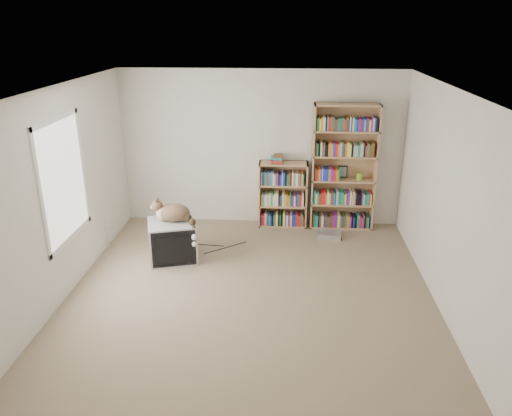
# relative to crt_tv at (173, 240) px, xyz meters

# --- Properties ---
(floor) EXTENTS (4.50, 5.00, 0.01)m
(floor) POSITION_rel_crt_tv_xyz_m (1.17, -1.00, -0.28)
(floor) COLOR gray
(floor) RESTS_ON ground
(wall_back) EXTENTS (4.50, 0.02, 2.50)m
(wall_back) POSITION_rel_crt_tv_xyz_m (1.17, 1.50, 0.97)
(wall_back) COLOR silver
(wall_back) RESTS_ON floor
(wall_front) EXTENTS (4.50, 0.02, 2.50)m
(wall_front) POSITION_rel_crt_tv_xyz_m (1.17, -3.50, 0.97)
(wall_front) COLOR silver
(wall_front) RESTS_ON floor
(wall_left) EXTENTS (0.02, 5.00, 2.50)m
(wall_left) POSITION_rel_crt_tv_xyz_m (-1.08, -1.00, 0.97)
(wall_left) COLOR silver
(wall_left) RESTS_ON floor
(wall_right) EXTENTS (0.02, 5.00, 2.50)m
(wall_right) POSITION_rel_crt_tv_xyz_m (3.42, -1.00, 0.97)
(wall_right) COLOR silver
(wall_right) RESTS_ON floor
(ceiling) EXTENTS (4.50, 5.00, 0.02)m
(ceiling) POSITION_rel_crt_tv_xyz_m (1.17, -1.00, 2.22)
(ceiling) COLOR white
(ceiling) RESTS_ON wall_back
(window) EXTENTS (0.02, 1.22, 1.52)m
(window) POSITION_rel_crt_tv_xyz_m (-1.07, -0.80, 1.12)
(window) COLOR white
(window) RESTS_ON wall_left
(crt_tv) EXTENTS (0.79, 0.74, 0.56)m
(crt_tv) POSITION_rel_crt_tv_xyz_m (0.00, 0.00, 0.00)
(crt_tv) COLOR #A5A5A7
(crt_tv) RESTS_ON floor
(cat) EXTENTS (0.69, 0.49, 0.55)m
(cat) POSITION_rel_crt_tv_xyz_m (0.08, -0.00, 0.38)
(cat) COLOR #332115
(cat) RESTS_ON crt_tv
(bookcase_tall) EXTENTS (1.00, 0.30, 2.00)m
(bookcase_tall) POSITION_rel_crt_tv_xyz_m (2.48, 1.36, 0.67)
(bookcase_tall) COLOR #A87B54
(bookcase_tall) RESTS_ON floor
(bookcase_short) EXTENTS (0.78, 0.30, 1.07)m
(bookcase_short) POSITION_rel_crt_tv_xyz_m (1.53, 1.35, 0.21)
(bookcase_short) COLOR #A87B54
(bookcase_short) RESTS_ON floor
(book_stack) EXTENTS (0.18, 0.24, 0.13)m
(book_stack) POSITION_rel_crt_tv_xyz_m (1.43, 1.32, 0.86)
(book_stack) COLOR red
(book_stack) RESTS_ON bookcase_short
(green_mug) EXTENTS (0.10, 0.10, 0.11)m
(green_mug) POSITION_rel_crt_tv_xyz_m (2.74, 1.34, 0.59)
(green_mug) COLOR #7BAD31
(green_mug) RESTS_ON bookcase_tall
(framed_print) EXTENTS (0.14, 0.05, 0.19)m
(framed_print) POSITION_rel_crt_tv_xyz_m (2.48, 1.44, 0.63)
(framed_print) COLOR black
(framed_print) RESTS_ON bookcase_tall
(dvd_player) EXTENTS (0.40, 0.32, 0.08)m
(dvd_player) POSITION_rel_crt_tv_xyz_m (2.28, 0.89, -0.24)
(dvd_player) COLOR #B9B9BE
(dvd_player) RESTS_ON floor
(wall_outlet) EXTENTS (0.01, 0.08, 0.13)m
(wall_outlet) POSITION_rel_crt_tv_xyz_m (-1.07, 0.34, 0.04)
(wall_outlet) COLOR silver
(wall_outlet) RESTS_ON wall_left
(floor_cables) EXTENTS (1.20, 0.70, 0.01)m
(floor_cables) POSITION_rel_crt_tv_xyz_m (0.86, 0.26, -0.28)
(floor_cables) COLOR black
(floor_cables) RESTS_ON floor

